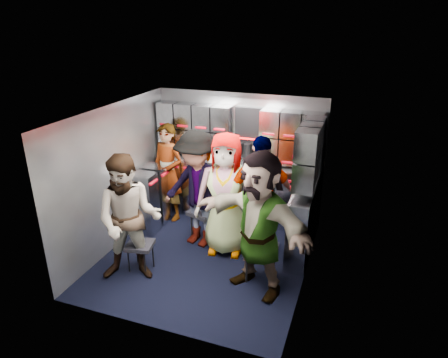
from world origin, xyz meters
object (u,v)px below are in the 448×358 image
(jump_seat_mid_right, at_px, (261,221))
(attendant_arc_d, at_px, (258,198))
(attendant_arc_e, at_px, (259,224))
(attendant_standing, at_px, (168,173))
(attendant_arc_a, at_px, (129,220))
(jump_seat_near_left, at_px, (140,246))
(jump_seat_mid_left, at_px, (203,214))
(jump_seat_center, at_px, (230,222))
(jump_seat_near_right, at_px, (261,251))
(attendant_arc_b, at_px, (197,190))
(attendant_arc_c, at_px, (226,195))

(jump_seat_mid_right, height_order, attendant_arc_d, attendant_arc_d)
(attendant_arc_e, bearing_deg, attendant_standing, 169.15)
(attendant_standing, xyz_separation_m, attendant_arc_a, (0.33, -1.69, 0.03))
(jump_seat_mid_right, height_order, attendant_arc_a, attendant_arc_a)
(jump_seat_near_left, height_order, jump_seat_mid_left, jump_seat_mid_left)
(jump_seat_center, bearing_deg, jump_seat_near_right, -46.94)
(attendant_arc_b, height_order, attendant_arc_e, attendant_arc_e)
(jump_seat_mid_left, relative_size, jump_seat_near_right, 0.98)
(attendant_standing, bearing_deg, attendant_arc_e, -22.19)
(attendant_arc_a, bearing_deg, attendant_arc_e, -7.90)
(jump_seat_mid_left, distance_m, jump_seat_near_right, 1.35)
(attendant_standing, relative_size, attendant_arc_e, 0.89)
(jump_seat_mid_left, bearing_deg, attendant_standing, 151.75)
(jump_seat_center, distance_m, jump_seat_near_right, 0.97)
(jump_seat_mid_left, height_order, jump_seat_near_right, jump_seat_near_right)
(attendant_arc_e, bearing_deg, attendant_arc_a, -143.70)
(jump_seat_near_right, xyz_separation_m, attendant_arc_c, (-0.66, 0.53, 0.47))
(jump_seat_mid_right, distance_m, attendant_arc_e, 1.06)
(jump_seat_near_right, bearing_deg, attendant_arc_e, -90.00)
(jump_seat_near_left, xyz_separation_m, attendant_arc_d, (1.38, 0.90, 0.53))
(attendant_arc_c, distance_m, attendant_arc_e, 0.97)
(jump_seat_center, bearing_deg, attendant_arc_e, -53.30)
(jump_seat_near_right, height_order, attendant_arc_a, attendant_arc_a)
(jump_seat_near_left, xyz_separation_m, attendant_arc_b, (0.46, 0.90, 0.53))
(attendant_arc_d, bearing_deg, attendant_arc_c, 154.65)
(jump_seat_near_left, distance_m, attendant_arc_e, 1.69)
(jump_seat_near_left, xyz_separation_m, jump_seat_near_right, (1.58, 0.33, 0.07))
(jump_seat_mid_left, bearing_deg, jump_seat_near_left, -113.14)
(attendant_arc_b, bearing_deg, jump_seat_mid_right, 23.89)
(jump_seat_near_right, bearing_deg, jump_seat_near_left, -168.31)
(jump_seat_mid_right, distance_m, attendant_standing, 1.80)
(jump_seat_mid_left, relative_size, attendant_standing, 0.29)
(attendant_arc_a, bearing_deg, jump_seat_near_right, -1.82)
(jump_seat_mid_left, height_order, attendant_arc_b, attendant_arc_b)
(jump_seat_center, height_order, attendant_arc_b, attendant_arc_b)
(jump_seat_center, bearing_deg, attendant_arc_b, -163.77)
(jump_seat_center, relative_size, attendant_arc_e, 0.23)
(jump_seat_near_right, bearing_deg, attendant_arc_c, 141.38)
(attendant_arc_a, bearing_deg, attendant_arc_c, 28.82)
(jump_seat_center, xyz_separation_m, attendant_arc_e, (0.66, -0.89, 0.55))
(attendant_arc_b, xyz_separation_m, attendant_arc_e, (1.12, -0.76, 0.03))
(jump_seat_near_left, distance_m, jump_seat_near_right, 1.62)
(jump_seat_mid_left, xyz_separation_m, jump_seat_center, (0.46, -0.05, -0.04))
(attendant_arc_b, bearing_deg, jump_seat_near_right, -14.11)
(jump_seat_near_right, relative_size, attendant_arc_a, 0.28)
(attendant_arc_c, bearing_deg, attendant_arc_d, -2.45)
(attendant_arc_b, bearing_deg, attendant_arc_e, -20.91)
(attendant_standing, relative_size, attendant_arc_d, 0.92)
(attendant_arc_c, bearing_deg, attendant_arc_b, 166.59)
(attendant_arc_e, bearing_deg, jump_seat_mid_left, 164.73)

